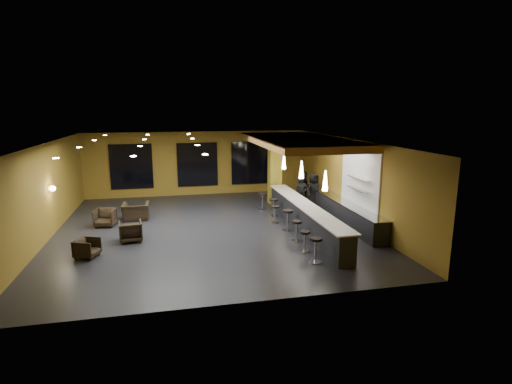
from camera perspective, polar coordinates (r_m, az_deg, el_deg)
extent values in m
cube|color=black|center=(16.38, -6.50, -5.30)|extent=(12.00, 13.00, 0.10)
cube|color=black|center=(15.69, -6.81, 7.35)|extent=(12.00, 13.00, 0.10)
cube|color=olive|center=(22.38, -8.39, 4.07)|extent=(12.00, 0.10, 3.50)
cube|color=olive|center=(9.64, -2.60, -6.49)|extent=(12.00, 0.10, 3.50)
cube|color=olive|center=(16.49, -28.05, -0.09)|extent=(0.10, 13.00, 3.50)
cube|color=olive|center=(17.58, 13.37, 1.70)|extent=(0.10, 13.00, 3.50)
cube|color=#B67535|center=(17.52, 6.09, 7.23)|extent=(3.60, 8.00, 0.28)
cube|color=black|center=(22.31, -17.38, 3.49)|extent=(2.20, 0.06, 2.40)
cube|color=black|center=(22.27, -8.36, 3.90)|extent=(2.20, 0.06, 2.40)
cube|color=black|center=(22.68, -0.77, 4.17)|extent=(2.20, 0.06, 2.40)
cube|color=white|center=(16.62, 14.61, 1.92)|extent=(0.06, 3.20, 2.40)
cube|color=black|center=(16.05, 6.94, -3.62)|extent=(0.60, 8.00, 1.00)
cube|color=beige|center=(15.92, 6.98, -1.80)|extent=(0.78, 8.10, 0.05)
cube|color=black|center=(17.26, 12.67, -2.96)|extent=(0.70, 6.00, 0.86)
cube|color=silver|center=(17.15, 12.74, -1.49)|extent=(0.72, 6.00, 0.03)
cube|color=silver|center=(16.45, 14.42, 0.41)|extent=(0.30, 1.50, 0.03)
cube|color=silver|center=(16.37, 14.50, 1.95)|extent=(0.30, 1.50, 0.03)
cube|color=olive|center=(20.09, 2.70, 3.28)|extent=(0.60, 0.60, 3.50)
sphere|color=#FFE5B2|center=(16.91, -27.07, 0.45)|extent=(0.22, 0.22, 0.22)
cone|color=white|center=(13.81, 9.86, 1.60)|extent=(0.20, 0.20, 0.70)
cone|color=white|center=(16.12, 6.52, 3.19)|extent=(0.20, 0.20, 0.70)
cone|color=white|center=(18.48, 4.01, 4.37)|extent=(0.20, 0.20, 0.70)
imported|color=black|center=(18.83, 6.49, -0.23)|extent=(0.70, 0.56, 1.66)
imported|color=black|center=(19.75, 6.97, 0.45)|extent=(0.89, 0.71, 1.74)
imported|color=black|center=(19.51, 8.21, 0.19)|extent=(0.95, 0.77, 1.68)
imported|color=black|center=(14.24, -22.98, -7.38)|extent=(0.88, 0.87, 0.62)
imported|color=black|center=(15.33, -17.47, -5.37)|extent=(0.88, 0.90, 0.74)
imported|color=black|center=(17.54, -20.75, -3.44)|extent=(0.89, 0.91, 0.73)
imported|color=black|center=(18.12, -16.80, -2.68)|extent=(1.14, 1.00, 0.73)
cylinder|color=silver|center=(12.94, 8.45, -9.85)|extent=(0.41, 0.41, 0.03)
cylinder|color=silver|center=(12.81, 8.50, -8.33)|extent=(0.07, 0.07, 0.72)
cylinder|color=black|center=(12.68, 8.56, -6.67)|extent=(0.39, 0.39, 0.08)
cylinder|color=silver|center=(13.80, 6.94, -8.39)|extent=(0.37, 0.37, 0.03)
cylinder|color=silver|center=(13.69, 6.98, -7.11)|extent=(0.06, 0.06, 0.64)
cylinder|color=black|center=(13.58, 7.02, -5.72)|extent=(0.35, 0.35, 0.07)
cylinder|color=silver|center=(14.82, 5.80, -6.90)|extent=(0.38, 0.38, 0.03)
cylinder|color=silver|center=(14.71, 5.83, -5.64)|extent=(0.07, 0.07, 0.67)
cylinder|color=black|center=(14.61, 5.86, -4.28)|extent=(0.37, 0.37, 0.08)
cylinder|color=silver|center=(15.93, 4.52, -5.50)|extent=(0.43, 0.43, 0.03)
cylinder|color=silver|center=(15.82, 4.55, -4.18)|extent=(0.08, 0.08, 0.76)
cylinder|color=black|center=(15.71, 4.57, -2.75)|extent=(0.41, 0.41, 0.09)
cylinder|color=silver|center=(16.93, 2.74, -4.43)|extent=(0.38, 0.38, 0.03)
cylinder|color=silver|center=(16.84, 2.75, -3.32)|extent=(0.07, 0.07, 0.67)
cylinder|color=black|center=(16.74, 2.76, -2.13)|extent=(0.36, 0.36, 0.08)
cylinder|color=silver|center=(17.93, 2.52, -3.47)|extent=(0.41, 0.41, 0.03)
cylinder|color=silver|center=(17.84, 2.53, -2.34)|extent=(0.07, 0.07, 0.72)
cylinder|color=black|center=(17.74, 2.54, -1.11)|extent=(0.39, 0.39, 0.08)
cylinder|color=silver|center=(19.08, 0.93, -2.50)|extent=(0.41, 0.41, 0.03)
cylinder|color=silver|center=(18.99, 0.93, -1.43)|extent=(0.07, 0.07, 0.72)
cylinder|color=black|center=(18.91, 0.94, -0.28)|extent=(0.39, 0.39, 0.08)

